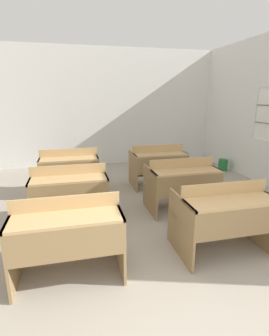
% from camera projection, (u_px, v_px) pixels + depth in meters
% --- Properties ---
extents(wall_back, '(6.28, 0.06, 3.15)m').
position_uv_depth(wall_back, '(106.00, 108.00, 7.21)').
color(wall_back, silver).
rests_on(wall_back, ground_plane).
extents(bench_front_left, '(1.11, 0.75, 0.89)m').
position_uv_depth(bench_front_left, '(68.00, 233.00, 2.74)').
color(bench_front_left, '#95774D').
rests_on(bench_front_left, ground_plane).
extents(bench_front_right, '(1.11, 0.75, 0.89)m').
position_uv_depth(bench_front_right, '(224.00, 215.00, 3.16)').
color(bench_front_right, '#96774D').
rests_on(bench_front_right, ground_plane).
extents(bench_second_left, '(1.11, 0.75, 0.89)m').
position_uv_depth(bench_second_left, '(70.00, 191.00, 3.95)').
color(bench_second_left, '#93744A').
rests_on(bench_second_left, ground_plane).
extents(bench_second_right, '(1.11, 0.75, 0.89)m').
position_uv_depth(bench_second_right, '(182.00, 182.00, 4.36)').
color(bench_second_right, '#93744A').
rests_on(bench_second_right, ground_plane).
extents(bench_third_left, '(1.11, 0.75, 0.89)m').
position_uv_depth(bench_third_left, '(70.00, 169.00, 5.17)').
color(bench_third_left, '#93754B').
rests_on(bench_third_left, ground_plane).
extents(bench_third_right, '(1.11, 0.75, 0.89)m').
position_uv_depth(bench_third_right, '(158.00, 164.00, 5.59)').
color(bench_third_right, '#97784E').
rests_on(bench_third_right, ground_plane).
extents(wastepaper_bin, '(0.23, 0.23, 0.30)m').
position_uv_depth(wastepaper_bin, '(223.00, 165.00, 6.85)').
color(wastepaper_bin, '#1E6B33').
rests_on(wastepaper_bin, ground_plane).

